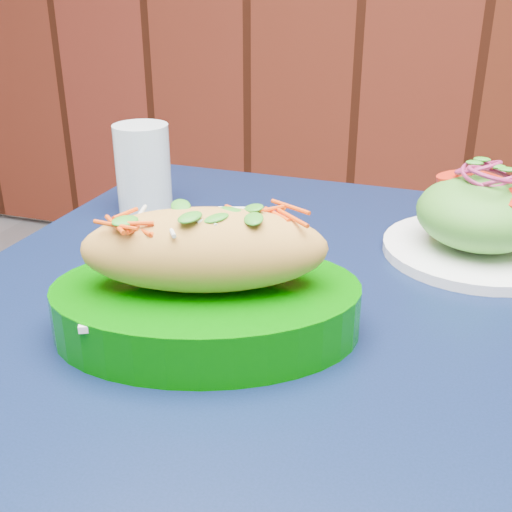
% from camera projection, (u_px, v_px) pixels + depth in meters
% --- Properties ---
extents(cafe_table, '(0.81, 0.81, 0.75)m').
position_uv_depth(cafe_table, '(327.00, 384.00, 0.66)').
color(cafe_table, black).
rests_on(cafe_table, ground).
extents(banh_mi_basket, '(0.32, 0.26, 0.13)m').
position_uv_depth(banh_mi_basket, '(206.00, 286.00, 0.57)').
color(banh_mi_basket, '#006100').
rests_on(banh_mi_basket, cafe_table).
extents(salad_plate, '(0.21, 0.21, 0.11)m').
position_uv_depth(salad_plate, '(480.00, 220.00, 0.73)').
color(salad_plate, white).
rests_on(salad_plate, cafe_table).
extents(water_glass, '(0.07, 0.07, 0.12)m').
position_uv_depth(water_glass, '(143.00, 169.00, 0.86)').
color(water_glass, silver).
rests_on(water_glass, cafe_table).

